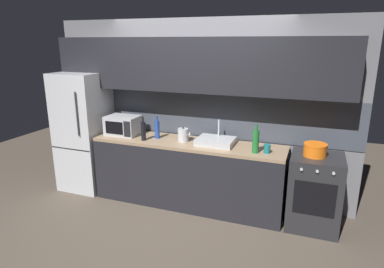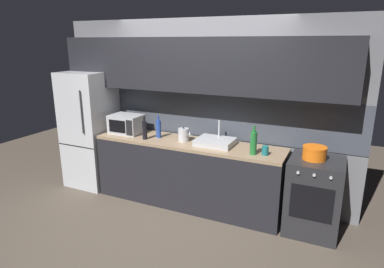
{
  "view_description": "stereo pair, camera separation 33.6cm",
  "coord_description": "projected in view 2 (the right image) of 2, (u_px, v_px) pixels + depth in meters",
  "views": [
    {
      "loc": [
        1.55,
        -3.03,
        2.19
      ],
      "look_at": [
        0.06,
        0.9,
        1.01
      ],
      "focal_mm": 30.93,
      "sensor_mm": 36.0,
      "label": 1
    },
    {
      "loc": [
        1.86,
        -2.9,
        2.19
      ],
      "look_at": [
        0.06,
        0.9,
        1.01
      ],
      "focal_mm": 30.93,
      "sensor_mm": 36.0,
      "label": 2
    }
  ],
  "objects": [
    {
      "name": "ground_plane",
      "position": [
        155.0,
        235.0,
        3.88
      ],
      "size": [
        10.0,
        10.0,
        0.0
      ],
      "primitive_type": "plane",
      "color": "#4C4238"
    },
    {
      "name": "back_wall",
      "position": [
        197.0,
        90.0,
        4.5
      ],
      "size": [
        4.34,
        0.44,
        2.5
      ],
      "color": "slate",
      "rests_on": "ground"
    },
    {
      "name": "counter_run",
      "position": [
        188.0,
        173.0,
        4.54
      ],
      "size": [
        2.6,
        0.6,
        0.9
      ],
      "color": "black",
      "rests_on": "ground"
    },
    {
      "name": "refrigerator",
      "position": [
        90.0,
        129.0,
        5.11
      ],
      "size": [
        0.68,
        0.69,
        1.76
      ],
      "color": "#B7BABF",
      "rests_on": "ground"
    },
    {
      "name": "oven_range",
      "position": [
        314.0,
        196.0,
        3.86
      ],
      "size": [
        0.6,
        0.62,
        0.9
      ],
      "color": "#232326",
      "rests_on": "ground"
    },
    {
      "name": "microwave",
      "position": [
        127.0,
        124.0,
        4.81
      ],
      "size": [
        0.46,
        0.35,
        0.27
      ],
      "color": "#A8AAAF",
      "rests_on": "counter_run"
    },
    {
      "name": "sink_basin",
      "position": [
        215.0,
        142.0,
        4.28
      ],
      "size": [
        0.48,
        0.38,
        0.3
      ],
      "color": "#ADAFB5",
      "rests_on": "counter_run"
    },
    {
      "name": "kettle",
      "position": [
        184.0,
        135.0,
        4.43
      ],
      "size": [
        0.18,
        0.15,
        0.2
      ],
      "color": "#B7BABF",
      "rests_on": "counter_run"
    },
    {
      "name": "wine_bottle_dark",
      "position": [
        145.0,
        130.0,
        4.5
      ],
      "size": [
        0.07,
        0.07,
        0.32
      ],
      "color": "black",
      "rests_on": "counter_run"
    },
    {
      "name": "wine_bottle_blue",
      "position": [
        159.0,
        129.0,
        4.58
      ],
      "size": [
        0.07,
        0.07,
        0.31
      ],
      "color": "#234299",
      "rests_on": "counter_run"
    },
    {
      "name": "wine_bottle_green",
      "position": [
        254.0,
        143.0,
        3.89
      ],
      "size": [
        0.08,
        0.08,
        0.35
      ],
      "color": "#1E6B2D",
      "rests_on": "counter_run"
    },
    {
      "name": "mug_teal",
      "position": [
        265.0,
        151.0,
        3.89
      ],
      "size": [
        0.08,
        0.08,
        0.11
      ],
      "primitive_type": "cylinder",
      "color": "#19666B",
      "rests_on": "counter_run"
    },
    {
      "name": "cooking_pot",
      "position": [
        314.0,
        153.0,
        3.74
      ],
      "size": [
        0.27,
        0.27,
        0.15
      ],
      "color": "orange",
      "rests_on": "oven_range"
    }
  ]
}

